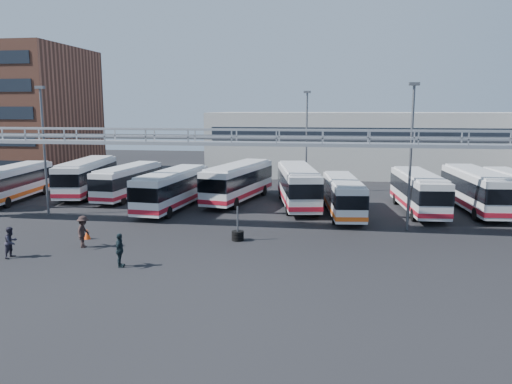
# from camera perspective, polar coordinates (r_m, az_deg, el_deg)

# --- Properties ---
(ground) EXTENTS (140.00, 140.00, 0.00)m
(ground) POSITION_cam_1_polar(r_m,az_deg,el_deg) (30.50, -4.29, -6.61)
(ground) COLOR black
(ground) RESTS_ON ground
(gantry) EXTENTS (51.40, 5.15, 7.10)m
(gantry) POSITION_cam_1_polar(r_m,az_deg,el_deg) (35.17, -2.22, 4.69)
(gantry) COLOR #999CA1
(gantry) RESTS_ON ground
(apartment_building) EXTENTS (18.00, 15.00, 16.00)m
(apartment_building) POSITION_cam_1_polar(r_m,az_deg,el_deg) (71.32, -26.25, 8.16)
(apartment_building) COLOR brown
(apartment_building) RESTS_ON ground
(warehouse) EXTENTS (42.00, 14.00, 8.00)m
(warehouse) POSITION_cam_1_polar(r_m,az_deg,el_deg) (66.87, 13.43, 5.41)
(warehouse) COLOR #9E9E99
(warehouse) RESTS_ON ground
(light_pole_left) EXTENTS (0.70, 0.35, 10.21)m
(light_pole_left) POSITION_cam_1_polar(r_m,az_deg,el_deg) (43.12, -23.09, 5.11)
(light_pole_left) COLOR #4C4F54
(light_pole_left) RESTS_ON ground
(light_pole_mid) EXTENTS (0.70, 0.35, 10.21)m
(light_pole_mid) POSITION_cam_1_polar(r_m,az_deg,el_deg) (36.01, 17.30, 4.73)
(light_pole_mid) COLOR #4C4F54
(light_pole_mid) RESTS_ON ground
(light_pole_back) EXTENTS (0.70, 0.35, 10.21)m
(light_pole_back) POSITION_cam_1_polar(r_m,az_deg,el_deg) (50.67, 5.80, 6.36)
(light_pole_back) COLOR #4C4F54
(light_pole_back) RESTS_ON ground
(bus_0) EXTENTS (3.61, 10.94, 3.26)m
(bus_0) POSITION_cam_1_polar(r_m,az_deg,el_deg) (51.25, -25.92, 1.08)
(bus_0) COLOR silver
(bus_0) RESTS_ON ground
(bus_1) EXTENTS (4.32, 11.74, 3.49)m
(bus_1) POSITION_cam_1_polar(r_m,az_deg,el_deg) (51.96, -18.76, 1.77)
(bus_1) COLOR silver
(bus_1) RESTS_ON ground
(bus_2) EXTENTS (3.09, 10.43, 3.12)m
(bus_2) POSITION_cam_1_polar(r_m,az_deg,el_deg) (48.91, -14.39, 1.29)
(bus_2) COLOR silver
(bus_2) RESTS_ON ground
(bus_3) EXTENTS (3.48, 11.14, 3.33)m
(bus_3) POSITION_cam_1_polar(r_m,az_deg,el_deg) (42.67, -9.54, 0.45)
(bus_3) COLOR silver
(bus_3) RESTS_ON ground
(bus_4) EXTENTS (4.87, 11.73, 3.47)m
(bus_4) POSITION_cam_1_polar(r_m,az_deg,el_deg) (45.86, -2.02, 1.30)
(bus_4) COLOR silver
(bus_4) RESTS_ON ground
(bus_5) EXTENTS (4.73, 11.82, 3.50)m
(bus_5) POSITION_cam_1_polar(r_m,az_deg,el_deg) (43.55, 4.80, 0.85)
(bus_5) COLOR silver
(bus_5) RESTS_ON ground
(bus_6) EXTENTS (3.46, 10.21, 3.04)m
(bus_6) POSITION_cam_1_polar(r_m,az_deg,el_deg) (40.36, 9.91, -0.31)
(bus_6) COLOR silver
(bus_6) RESTS_ON ground
(bus_7) EXTENTS (3.35, 10.97, 3.28)m
(bus_7) POSITION_cam_1_polar(r_m,az_deg,el_deg) (43.04, 18.05, 0.15)
(bus_7) COLOR silver
(bus_7) RESTS_ON ground
(bus_8) EXTENTS (3.44, 11.56, 3.46)m
(bus_8) POSITION_cam_1_polar(r_m,az_deg,el_deg) (45.02, 23.89, 0.33)
(bus_8) COLOR silver
(bus_8) RESTS_ON ground
(pedestrian_b) EXTENTS (0.77, 0.94, 1.81)m
(pedestrian_b) POSITION_cam_1_polar(r_m,az_deg,el_deg) (31.94, -26.20, -5.17)
(pedestrian_b) COLOR #262432
(pedestrian_b) RESTS_ON ground
(pedestrian_c) EXTENTS (0.85, 1.34, 1.98)m
(pedestrian_c) POSITION_cam_1_polar(r_m,az_deg,el_deg) (32.50, -19.13, -4.31)
(pedestrian_c) COLOR black
(pedestrian_c) RESTS_ON ground
(pedestrian_d) EXTENTS (0.67, 1.16, 1.86)m
(pedestrian_d) POSITION_cam_1_polar(r_m,az_deg,el_deg) (27.96, -15.31, -6.45)
(pedestrian_d) COLOR #17252A
(pedestrian_d) RESTS_ON ground
(cone_right) EXTENTS (0.55, 0.55, 0.68)m
(cone_right) POSITION_cam_1_polar(r_m,az_deg,el_deg) (34.62, -18.73, -4.56)
(cone_right) COLOR #F6460D
(cone_right) RESTS_ON ground
(tire_stack) EXTENTS (0.79, 0.79, 2.25)m
(tire_stack) POSITION_cam_1_polar(r_m,az_deg,el_deg) (32.47, -2.11, -4.90)
(tire_stack) COLOR black
(tire_stack) RESTS_ON ground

